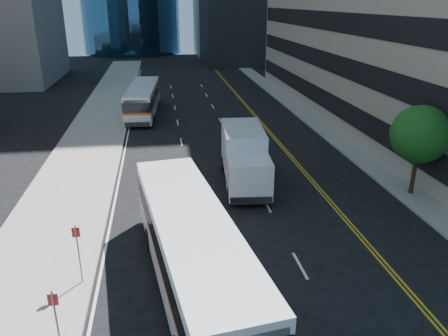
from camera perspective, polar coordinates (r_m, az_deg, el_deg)
name	(u,v)px	position (r m, az deg, el deg)	size (l,w,h in m)	color
ground	(304,297)	(17.51, 10.36, -16.19)	(160.00, 160.00, 0.00)	black
sidewalk_west	(98,128)	(39.87, -16.14, 5.07)	(5.00, 90.00, 0.15)	gray
sidewalk_east	(312,119)	(41.90, 11.42, 6.24)	(2.00, 90.00, 0.15)	gray
street_tree	(420,134)	(26.23, 24.26, 4.02)	(3.20, 3.20, 5.10)	#332114
bus_front	(192,249)	(16.77, -4.21, -10.54)	(4.35, 12.52, 3.16)	silver
bus_rear	(143,99)	(43.51, -10.51, 8.85)	(3.25, 11.17, 2.84)	white
box_truck	(244,157)	(26.11, 2.69, 1.44)	(2.93, 7.07, 3.30)	silver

